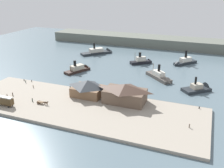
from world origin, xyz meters
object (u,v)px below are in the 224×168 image
Objects in this scene: ferry_shed_customs_shed at (88,88)px; ferry_departing_north at (143,61)px; street_tram at (5,100)px; pedestrian_by_tram at (7,96)px; ferry_shed_west_terminal at (125,93)px; pedestrian_walking_west at (13,94)px; mooring_post_center_west at (70,87)px; pedestrian_at_waters_edge at (26,82)px; horse_cart at (42,102)px; ferry_near_quay at (200,88)px; ferry_approaching_east at (184,62)px; pedestrian_near_west_shed at (189,126)px; ferry_outer_harbor at (100,52)px; mooring_post_east at (24,80)px; ferry_moored_west at (80,69)px; mooring_post_west at (32,81)px; pedestrian_near_east_shed at (33,86)px; ferry_mid_harbor at (161,77)px; mooring_post_center_east at (199,108)px; pedestrian_walking_east at (32,100)px.

ferry_shed_customs_shed is 65.16m from ferry_departing_north.
street_tram is (-28.96, -23.00, -1.44)m from ferry_shed_customs_shed.
ferry_shed_west_terminal is at bearing 15.80° from pedestrian_by_tram.
pedestrian_walking_west is 27.84m from mooring_post_center_west.
ferry_shed_west_terminal is 57.76m from pedestrian_at_waters_edge.
pedestrian_walking_west is at bearing -158.57° from ferry_shed_customs_shed.
ferry_near_quay reaches higher than horse_cart.
ferry_approaching_east is at bearing 42.86° from pedestrian_at_waters_edge.
pedestrian_near_west_shed is at bearing -16.69° from mooring_post_center_west.
horse_cart is 30.67m from pedestrian_at_waters_edge.
pedestrian_at_waters_edge is 75.97m from ferry_outer_harbor.
pedestrian_near_west_shed is 91.80m from mooring_post_east.
ferry_moored_west is (19.15, 28.92, -0.09)m from mooring_post_east.
street_tram is 5.34× the size of pedestrian_at_waters_edge.
pedestrian_at_waters_edge is 0.07× the size of ferry_outer_harbor.
mooring_post_west is (-85.13, 18.12, -0.33)m from pedestrian_near_west_shed.
pedestrian_walking_west is (-2.93, -11.76, 0.08)m from pedestrian_near_east_shed.
pedestrian_near_east_shed is 9.41m from mooring_post_west.
ferry_shed_west_terminal reaches higher than ferry_shed_customs_shed.
pedestrian_walking_west is at bearing 65.12° from pedestrian_by_tram.
ferry_shed_west_terminal is 36.80m from horse_cart.
pedestrian_walking_west is at bearing -71.63° from pedestrian_at_waters_edge.
ferry_departing_north reaches higher than mooring_post_west.
pedestrian_walking_west is at bearing -119.20° from ferry_departing_north.
ferry_shed_customs_shed is 0.77× the size of ferry_shed_west_terminal.
pedestrian_by_tram is at bearing -152.17° from ferry_near_quay.
ferry_mid_harbor is (8.93, 37.55, -4.02)m from ferry_shed_west_terminal.
mooring_post_east is at bearing 109.24° from pedestrian_by_tram.
pedestrian_by_tram is 87.67m from mooring_post_center_east.
ferry_shed_west_terminal is 42.08m from pedestrian_walking_east.
pedestrian_by_tram is 21.19m from mooring_post_west.
ferry_moored_west is (-22.79, 34.16, -3.57)m from ferry_shed_customs_shed.
ferry_outer_harbor is at bearing 101.97° from mooring_post_center_west.
mooring_post_east is at bearing 174.60° from ferry_shed_west_terminal.
ferry_outer_harbor is at bearing 120.94° from ferry_shed_west_terminal.
mooring_post_west is 0.06× the size of ferry_near_quay.
ferry_mid_harbor reaches higher than street_tram.
pedestrian_at_waters_edge is (-18.25, 17.95, -0.07)m from pedestrian_walking_east.
horse_cart is 62.76m from pedestrian_near_west_shed.
street_tram is at bearing -154.70° from ferry_shed_west_terminal.
ferry_approaching_east is (-14.24, 67.57, 0.17)m from mooring_post_center_east.
pedestrian_by_tram is at bearing 127.57° from street_tram.
mooring_post_east is 34.68m from ferry_moored_west.
ferry_departing_north is (22.85, 58.64, 0.10)m from mooring_post_center_west.
ferry_moored_west is (16.08, 31.31, -0.34)m from pedestrian_at_waters_edge.
ferry_moored_west is at bearing 158.34° from mooring_post_center_east.
ferry_departing_north is 40.61m from ferry_outer_harbor.
ferry_outer_harbor reaches higher than ferry_near_quay.
mooring_post_east is at bearing -100.50° from ferry_outer_harbor.
ferry_departing_north is 0.86× the size of ferry_approaching_east.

